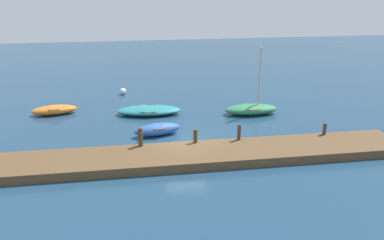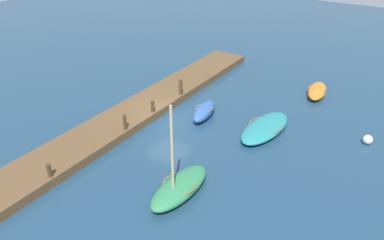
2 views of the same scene
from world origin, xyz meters
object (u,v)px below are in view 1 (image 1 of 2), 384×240
(rowboat_green, at_px, (251,109))
(marker_buoy, at_px, (123,91))
(rowboat_orange, at_px, (54,110))
(motorboat_teal, at_px, (149,110))
(mooring_post_west, at_px, (140,137))
(mooring_post_mid_east, at_px, (239,132))
(dinghy_blue, at_px, (157,129))
(mooring_post_east, at_px, (325,129))
(mooring_post_mid_west, at_px, (195,136))

(rowboat_green, bearing_deg, marker_buoy, 146.54)
(rowboat_green, height_order, rowboat_orange, rowboat_green)
(motorboat_teal, bearing_deg, rowboat_green, -3.66)
(rowboat_orange, bearing_deg, mooring_post_west, -60.33)
(mooring_post_mid_east, bearing_deg, mooring_post_west, 180.00)
(dinghy_blue, height_order, mooring_post_east, mooring_post_east)
(mooring_post_east, bearing_deg, mooring_post_mid_west, 180.00)
(mooring_post_west, bearing_deg, rowboat_orange, 128.42)
(motorboat_teal, xyz_separation_m, marker_buoy, (-2.00, 5.46, -0.03))
(mooring_post_west, distance_m, marker_buoy, 12.24)
(mooring_post_mid_east, bearing_deg, mooring_post_east, 0.00)
(rowboat_green, xyz_separation_m, marker_buoy, (-9.45, 6.55, -0.13))
(dinghy_blue, relative_size, marker_buoy, 5.63)
(dinghy_blue, distance_m, mooring_post_mid_west, 3.34)
(rowboat_orange, distance_m, mooring_post_mid_east, 14.20)
(dinghy_blue, distance_m, motorboat_teal, 4.11)
(mooring_post_west, bearing_deg, motorboat_teal, 83.64)
(mooring_post_mid_west, xyz_separation_m, marker_buoy, (-4.39, 12.15, -0.63))
(motorboat_teal, relative_size, mooring_post_mid_west, 5.93)
(dinghy_blue, height_order, motorboat_teal, dinghy_blue)
(motorboat_teal, distance_m, marker_buoy, 5.81)
(rowboat_orange, bearing_deg, mooring_post_east, -32.99)
(rowboat_orange, bearing_deg, motorboat_teal, -17.51)
(mooring_post_mid_west, distance_m, mooring_post_east, 7.93)
(dinghy_blue, height_order, mooring_post_west, mooring_post_west)
(dinghy_blue, relative_size, mooring_post_east, 4.33)
(rowboat_green, xyz_separation_m, mooring_post_east, (2.87, -5.60, 0.46))
(mooring_post_mid_west, bearing_deg, mooring_post_east, 0.00)
(mooring_post_west, bearing_deg, marker_buoy, 95.89)
(rowboat_green, relative_size, mooring_post_east, 6.80)
(mooring_post_west, relative_size, mooring_post_east, 1.50)
(rowboat_orange, relative_size, mooring_post_mid_east, 3.52)
(dinghy_blue, distance_m, rowboat_orange, 8.90)
(mooring_post_west, bearing_deg, mooring_post_east, 0.00)
(rowboat_orange, distance_m, motorboat_teal, 6.98)
(dinghy_blue, relative_size, rowboat_orange, 0.94)
(mooring_post_mid_west, height_order, marker_buoy, mooring_post_mid_west)
(mooring_post_mid_east, bearing_deg, mooring_post_mid_west, 180.00)
(rowboat_orange, distance_m, marker_buoy, 6.58)
(mooring_post_mid_west, xyz_separation_m, mooring_post_mid_east, (2.59, 0.00, 0.07))
(rowboat_orange, xyz_separation_m, motorboat_teal, (6.90, -1.06, -0.03))
(mooring_post_east, height_order, marker_buoy, mooring_post_east)
(marker_buoy, bearing_deg, motorboat_teal, -69.88)
(mooring_post_east, bearing_deg, mooring_post_west, 180.00)
(rowboat_green, height_order, dinghy_blue, rowboat_green)
(dinghy_blue, height_order, rowboat_orange, dinghy_blue)
(rowboat_green, bearing_deg, mooring_post_mid_east, -112.53)
(mooring_post_west, xyz_separation_m, marker_buoy, (-1.25, 12.15, -0.76))
(mooring_post_west, height_order, marker_buoy, mooring_post_west)
(mooring_post_mid_east, distance_m, mooring_post_east, 5.34)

